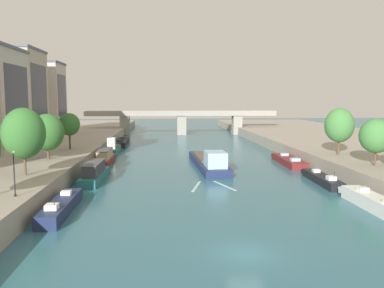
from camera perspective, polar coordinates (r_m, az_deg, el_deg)
name	(u,v)px	position (r m, az deg, el deg)	size (l,w,h in m)	color
ground_plane	(246,254)	(29.29, 7.82, -15.50)	(400.00, 400.00, 0.00)	#2D6070
quay_left	(16,148)	(87.33, -24.11, -0.53)	(36.00, 170.00, 2.29)	gray
quay_right	(355,145)	(91.95, 22.50, -0.13)	(36.00, 170.00, 2.29)	gray
barge_midriver	(209,161)	(63.57, 2.44, -2.54)	(4.80, 22.21, 3.37)	#1E284C
wake_behind_barge	(210,186)	(50.17, 2.69, -6.10)	(5.59, 6.02, 0.03)	#A0CCD6
moored_boat_left_upstream	(61,206)	(40.66, -18.41, -8.51)	(2.08, 11.89, 2.34)	#1E284C
moored_boat_left_end	(95,173)	(54.74, -13.90, -4.06)	(2.57, 11.87, 2.64)	#23666B
moored_boat_left_lone	(105,157)	(68.80, -12.45, -1.92)	(2.28, 11.88, 2.56)	maroon
moored_boat_left_near	(113,148)	(81.52, -11.31, -0.64)	(2.01, 10.73, 3.50)	#23666B
moored_boat_left_second	(122,142)	(96.47, -10.14, 0.25)	(2.85, 14.71, 2.33)	black
moored_boat_right_downstream	(373,202)	(43.77, 24.72, -7.63)	(2.06, 11.24, 2.46)	silver
moored_boat_right_near	(321,179)	(54.75, 18.25, -4.79)	(2.21, 11.54, 2.13)	black
moored_boat_right_lone	(288,161)	(69.05, 13.78, -2.35)	(3.04, 13.43, 2.17)	maroon
tree_left_second	(24,133)	(48.40, -23.20, 1.44)	(4.79, 4.79, 7.72)	brown
tree_left_end_of_row	(47,132)	(60.63, -20.21, 1.61)	(4.74, 4.74, 6.60)	brown
tree_left_far	(69,124)	(71.44, -17.35, 2.72)	(3.64, 3.64, 6.31)	brown
tree_right_past_mid	(376,136)	(56.44, 25.13, 1.07)	(4.28, 4.28, 6.18)	brown
tree_right_nearest	(339,125)	(65.58, 20.56, 2.54)	(4.51, 4.51, 7.31)	brown
lamppost_left_bank	(14,171)	(38.43, -24.37, -3.62)	(0.28, 0.28, 4.16)	black
building_left_far_end	(12,95)	(90.45, -24.61, 6.48)	(11.54, 13.16, 19.11)	#B2A38E
building_left_corner	(39,98)	(107.46, -21.27, 6.23)	(11.77, 10.45, 17.99)	#BCB2A8
bridge_far	(181,120)	(122.90, -1.54, 3.55)	(59.06, 4.40, 7.38)	gray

